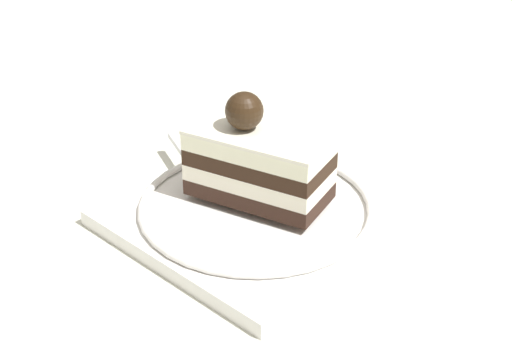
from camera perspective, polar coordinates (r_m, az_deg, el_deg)
The scene contains 4 objects.
ground_plane at distance 0.67m, azimuth -0.67°, elevation -2.37°, with size 2.40×2.40×0.00m, color silver.
dessert_plate at distance 0.64m, azimuth 0.00°, elevation -3.09°, with size 0.20×0.20×0.02m.
cake_slice at distance 0.63m, azimuth 0.16°, elevation 0.74°, with size 0.08×0.12×0.09m.
fork at distance 0.69m, azimuth -4.57°, elevation 0.73°, with size 0.05×0.10×0.00m.
Camera 1 is at (0.41, 0.40, 0.36)m, focal length 54.85 mm.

